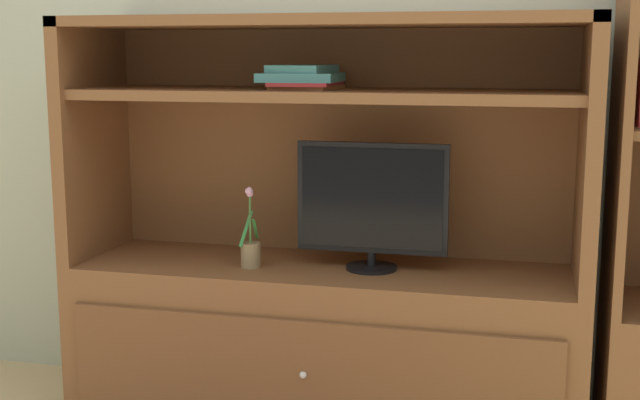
% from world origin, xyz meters
% --- Properties ---
extents(painted_rear_wall, '(6.00, 0.10, 2.80)m').
position_xyz_m(painted_rear_wall, '(0.00, 0.75, 1.40)').
color(painted_rear_wall, '#ADB29E').
rests_on(painted_rear_wall, ground_plane).
extents(media_console, '(1.83, 0.56, 1.49)m').
position_xyz_m(media_console, '(0.00, 0.41, 0.47)').
color(media_console, brown).
rests_on(media_console, ground_plane).
extents(tv_monitor, '(0.53, 0.18, 0.45)m').
position_xyz_m(tv_monitor, '(0.18, 0.40, 0.85)').
color(tv_monitor, black).
rests_on(tv_monitor, media_console).
extents(potted_plant, '(0.07, 0.12, 0.29)m').
position_xyz_m(potted_plant, '(-0.25, 0.32, 0.68)').
color(potted_plant, '#8C7251').
rests_on(potted_plant, media_console).
extents(magazine_stack, '(0.27, 0.30, 0.08)m').
position_xyz_m(magazine_stack, '(-0.07, 0.41, 1.28)').
color(magazine_stack, '#A56638').
rests_on(magazine_stack, media_console).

